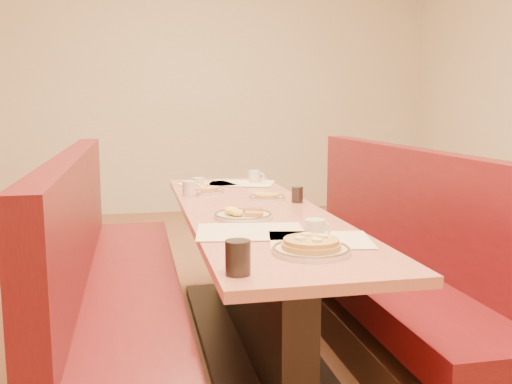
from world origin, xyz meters
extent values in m
plane|color=#9E6647|center=(0.00, 0.00, 0.00)|extent=(8.00, 8.00, 0.00)
cube|color=beige|center=(0.00, 4.00, 1.40)|extent=(6.00, 0.04, 2.80)
cube|color=black|center=(0.00, 0.00, 0.03)|extent=(0.55, 1.88, 0.06)
cube|color=black|center=(0.00, 0.00, 0.35)|extent=(0.15, 1.75, 0.71)
cube|color=#D86F64|center=(0.00, 0.00, 0.73)|extent=(0.70, 2.50, 0.04)
cube|color=#4C3326|center=(-0.68, 0.00, 0.10)|extent=(0.55, 2.50, 0.20)
cube|color=#5C0F19|center=(-0.68, 0.00, 0.37)|extent=(0.55, 2.50, 0.16)
cube|color=#5C0F19|center=(-0.89, 0.00, 0.75)|extent=(0.12, 2.50, 0.60)
cube|color=#4C3326|center=(0.68, 0.00, 0.10)|extent=(0.55, 2.50, 0.20)
cube|color=#5C0F19|center=(0.68, 0.00, 0.37)|extent=(0.55, 2.50, 0.16)
cube|color=#5C0F19|center=(0.89, 0.00, 0.75)|extent=(0.12, 2.50, 0.60)
cube|color=beige|center=(-0.12, -0.51, 0.75)|extent=(0.50, 0.40, 0.00)
cube|color=beige|center=(0.12, -0.71, 0.75)|extent=(0.45, 0.37, 0.00)
cube|color=beige|center=(-0.12, 0.95, 0.75)|extent=(0.40, 0.34, 0.00)
cube|color=beige|center=(0.11, 0.95, 0.75)|extent=(0.51, 0.45, 0.00)
cylinder|color=silver|center=(0.03, -0.89, 0.76)|extent=(0.29, 0.29, 0.02)
torus|color=brown|center=(0.03, -0.89, 0.77)|extent=(0.28, 0.28, 0.01)
cylinder|color=#DE9A4F|center=(0.03, -0.89, 0.78)|extent=(0.22, 0.22, 0.02)
cylinder|color=#DE9A4F|center=(0.03, -0.89, 0.80)|extent=(0.20, 0.20, 0.02)
cylinder|color=beige|center=(0.07, -0.88, 0.81)|extent=(0.04, 0.04, 0.01)
cylinder|color=beige|center=(0.02, -0.85, 0.81)|extent=(0.04, 0.04, 0.01)
cylinder|color=beige|center=(-0.02, -0.90, 0.81)|extent=(0.04, 0.04, 0.01)
cylinder|color=beige|center=(0.03, -0.94, 0.81)|extent=(0.04, 0.04, 0.01)
cylinder|color=silver|center=(-0.09, -0.20, 0.76)|extent=(0.28, 0.28, 0.02)
torus|color=brown|center=(-0.09, -0.20, 0.77)|extent=(0.28, 0.28, 0.01)
ellipsoid|color=yellow|center=(-0.15, -0.21, 0.79)|extent=(0.07, 0.07, 0.04)
ellipsoid|color=yellow|center=(-0.13, -0.25, 0.78)|extent=(0.06, 0.06, 0.03)
ellipsoid|color=yellow|center=(-0.15, -0.16, 0.78)|extent=(0.06, 0.06, 0.03)
cylinder|color=brown|center=(-0.06, -0.19, 0.78)|extent=(0.10, 0.03, 0.02)
cylinder|color=brown|center=(-0.05, -0.16, 0.78)|extent=(0.10, 0.03, 0.02)
cube|color=#D58842|center=(-0.05, -0.26, 0.78)|extent=(0.10, 0.08, 0.02)
cylinder|color=silver|center=(0.14, 0.30, 0.76)|extent=(0.21, 0.21, 0.02)
torus|color=brown|center=(0.14, 0.30, 0.77)|extent=(0.20, 0.20, 0.01)
cylinder|color=#D98D4C|center=(0.14, 0.30, 0.77)|extent=(0.15, 0.15, 0.02)
ellipsoid|color=yellow|center=(0.11, 0.32, 0.78)|extent=(0.04, 0.04, 0.02)
cylinder|color=silver|center=(-0.17, 0.61, 0.76)|extent=(0.22, 0.22, 0.02)
torus|color=brown|center=(-0.17, 0.61, 0.77)|extent=(0.22, 0.22, 0.01)
cylinder|color=#D98D4C|center=(-0.17, 0.61, 0.78)|extent=(0.16, 0.16, 0.02)
ellipsoid|color=yellow|center=(-0.20, 0.63, 0.78)|extent=(0.05, 0.05, 0.02)
cylinder|color=silver|center=(0.10, -0.72, 0.79)|extent=(0.08, 0.08, 0.09)
torus|color=silver|center=(0.14, -0.71, 0.79)|extent=(0.06, 0.03, 0.06)
cylinder|color=black|center=(0.10, -0.72, 0.83)|extent=(0.07, 0.07, 0.01)
cylinder|color=silver|center=(-0.28, 0.52, 0.79)|extent=(0.08, 0.08, 0.09)
torus|color=silver|center=(-0.24, 0.50, 0.79)|extent=(0.06, 0.04, 0.06)
cylinder|color=black|center=(-0.28, 0.52, 0.83)|extent=(0.07, 0.07, 0.01)
cylinder|color=silver|center=(0.21, 0.98, 0.79)|extent=(0.08, 0.08, 0.09)
torus|color=silver|center=(0.25, 0.96, 0.79)|extent=(0.06, 0.04, 0.06)
cylinder|color=black|center=(0.21, 0.98, 0.83)|extent=(0.07, 0.07, 0.01)
cylinder|color=silver|center=(-0.21, 0.69, 0.79)|extent=(0.08, 0.08, 0.08)
torus|color=silver|center=(-0.17, 0.68, 0.79)|extent=(0.06, 0.03, 0.06)
cylinder|color=black|center=(-0.21, 0.69, 0.83)|extent=(0.07, 0.07, 0.01)
cylinder|color=black|center=(-0.28, -1.10, 0.81)|extent=(0.08, 0.08, 0.11)
cylinder|color=silver|center=(-0.28, -1.10, 0.81)|extent=(0.08, 0.08, 0.11)
cylinder|color=black|center=(0.28, 0.17, 0.79)|extent=(0.06, 0.06, 0.09)
cylinder|color=silver|center=(0.28, 0.17, 0.79)|extent=(0.06, 0.06, 0.09)
camera|label=1|loc=(-0.59, -2.82, 1.29)|focal=40.00mm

